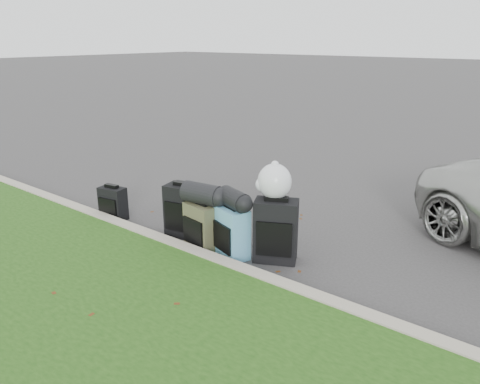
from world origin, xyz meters
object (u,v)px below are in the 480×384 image
Objects in this scene: suitcase_small_black at (113,204)px; tote_navy at (200,205)px; suitcase_large_black_right at (276,231)px; suitcase_olive at (202,226)px; suitcase_large_black_left at (185,211)px; suitcase_teal at (232,233)px; tote_green at (190,198)px.

suitcase_small_black reaches higher than tote_navy.
suitcase_large_black_right reaches higher than tote_navy.
suitcase_large_black_left is at bearing 169.76° from suitcase_olive.
suitcase_olive is 1.01m from suitcase_large_black_right.
suitcase_teal is 2.24× the size of tote_green.
suitcase_olive is at bearing -31.91° from suitcase_large_black_left.
suitcase_large_black_right is 2.71× the size of tote_green.
suitcase_olive is 0.46m from suitcase_teal.
suitcase_teal is at bearing -19.43° from suitcase_large_black_left.
suitcase_large_black_left reaches higher than suitcase_olive.
tote_green is (-1.73, 1.01, -0.18)m from suitcase_teal.
tote_green is 0.41m from tote_navy.
suitcase_small_black is 0.69× the size of suitcase_large_black_left.
suitcase_small_black is 1.74× the size of tote_green.
suitcase_olive is 1.28m from tote_navy.
tote_navy is (-0.41, 0.74, -0.21)m from suitcase_large_black_left.
suitcase_small_black is at bearing -126.33° from tote_green.
suitcase_large_black_right is at bearing 26.82° from suitcase_olive.
suitcase_small_black is at bearing 161.10° from suitcase_large_black_right.
suitcase_large_black_left reaches higher than tote_navy.
suitcase_teal is 1.61m from tote_navy.
suitcase_olive is at bearing -27.94° from tote_navy.
suitcase_large_black_right reaches higher than tote_green.
tote_green is (-2.22, 0.76, -0.25)m from suitcase_large_black_right.
suitcase_large_black_right is at bearing -30.75° from tote_green.
suitcase_large_black_left reaches higher than tote_green.
suitcase_large_black_right is 2.49× the size of tote_navy.
suitcase_large_black_right is (0.50, 0.25, 0.07)m from suitcase_teal.
suitcase_teal reaches higher than suitcase_small_black.
suitcase_large_black_right reaches higher than suitcase_small_black.
suitcase_large_black_right is (1.44, 0.15, 0.03)m from suitcase_large_black_left.
suitcase_small_black is at bearing -114.94° from tote_navy.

